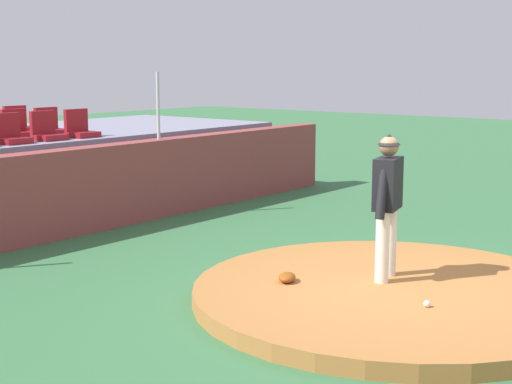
{
  "coord_description": "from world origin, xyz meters",
  "views": [
    {
      "loc": [
        -7.67,
        -4.06,
        2.73
      ],
      "look_at": [
        0.0,
        2.03,
        1.09
      ],
      "focal_mm": 53.57,
      "sensor_mm": 36.0,
      "label": 1
    }
  ],
  "objects": [
    {
      "name": "pitchers_mound",
      "position": [
        0.0,
        0.0,
        0.09
      ],
      "size": [
        4.66,
        4.66,
        0.19
      ],
      "primitive_type": "cylinder",
      "color": "#A96B35",
      "rests_on": "ground_plane"
    },
    {
      "name": "stadium_chair_11",
      "position": [
        1.02,
        8.71,
        1.59
      ],
      "size": [
        0.48,
        0.44,
        0.5
      ],
      "rotation": [
        0.0,
        0.0,
        3.14
      ],
      "color": "maroon",
      "rests_on": "bleacher_platform"
    },
    {
      "name": "stadium_chair_3",
      "position": [
        1.07,
        6.91,
        1.59
      ],
      "size": [
        0.48,
        0.44,
        0.5
      ],
      "rotation": [
        0.0,
        0.0,
        3.14
      ],
      "color": "maroon",
      "rests_on": "bleacher_platform"
    },
    {
      "name": "pitcher",
      "position": [
        0.24,
        0.24,
        1.2
      ],
      "size": [
        0.81,
        0.36,
        1.74
      ],
      "rotation": [
        0.0,
        0.0,
        0.25
      ],
      "color": "silver",
      "rests_on": "pitchers_mound"
    },
    {
      "name": "fielding_glove",
      "position": [
        -0.61,
        1.08,
        0.24
      ],
      "size": [
        0.36,
        0.32,
        0.11
      ],
      "primitive_type": "ellipsoid",
      "rotation": [
        0.0,
        0.0,
        3.63
      ],
      "color": "#8D4412",
      "rests_on": "pitchers_mound"
    },
    {
      "name": "stadium_chair_7",
      "position": [
        1.06,
        7.78,
        1.59
      ],
      "size": [
        0.48,
        0.44,
        0.5
      ],
      "rotation": [
        0.0,
        0.0,
        3.14
      ],
      "color": "maroon",
      "rests_on": "bleacher_platform"
    },
    {
      "name": "baseball",
      "position": [
        -0.46,
        -0.65,
        0.22
      ],
      "size": [
        0.07,
        0.07,
        0.07
      ],
      "primitive_type": "sphere",
      "color": "white",
      "rests_on": "pitchers_mound"
    },
    {
      "name": "stadium_chair_2",
      "position": [
        0.36,
        6.93,
        1.59
      ],
      "size": [
        0.48,
        0.44,
        0.5
      ],
      "rotation": [
        0.0,
        0.0,
        3.14
      ],
      "color": "maroon",
      "rests_on": "bleacher_platform"
    },
    {
      "name": "stadium_chair_1",
      "position": [
        -0.37,
        6.9,
        1.59
      ],
      "size": [
        0.48,
        0.44,
        0.5
      ],
      "rotation": [
        0.0,
        0.0,
        3.14
      ],
      "color": "maroon",
      "rests_on": "bleacher_platform"
    },
    {
      "name": "brick_barrier",
      "position": [
        0.0,
        5.8,
        0.7
      ],
      "size": [
        13.35,
        0.4,
        1.4
      ],
      "primitive_type": "cube",
      "color": "brown",
      "rests_on": "ground_plane"
    },
    {
      "name": "fence_post_right",
      "position": [
        1.94,
        5.8,
        2.0
      ],
      "size": [
        0.06,
        0.06,
        1.2
      ],
      "primitive_type": "cylinder",
      "color": "silver",
      "rests_on": "brick_barrier"
    },
    {
      "name": "stadium_chair_6",
      "position": [
        0.38,
        7.81,
        1.59
      ],
      "size": [
        0.48,
        0.44,
        0.5
      ],
      "rotation": [
        0.0,
        0.0,
        3.14
      ],
      "color": "maroon",
      "rests_on": "bleacher_platform"
    },
    {
      "name": "ground_plane",
      "position": [
        0.0,
        0.0,
        0.0
      ],
      "size": [
        60.0,
        60.0,
        0.0
      ],
      "primitive_type": "plane",
      "color": "#366B40"
    }
  ]
}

